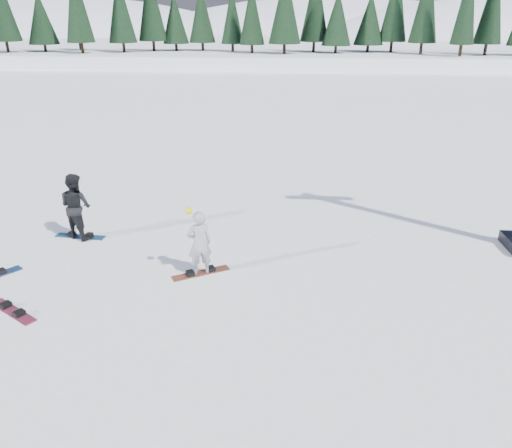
{
  "coord_description": "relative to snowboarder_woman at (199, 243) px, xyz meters",
  "views": [
    {
      "loc": [
        4.89,
        -10.28,
        6.14
      ],
      "look_at": [
        4.09,
        1.56,
        1.1
      ],
      "focal_mm": 35.0,
      "sensor_mm": 36.0,
      "label": 1
    }
  ],
  "objects": [
    {
      "name": "snowboarder_woman",
      "position": [
        0.0,
        0.0,
        0.0
      ],
      "size": [
        0.74,
        0.63,
        1.86
      ],
      "rotation": [
        0.0,
        0.0,
        3.58
      ],
      "color": "#A5A6AA",
      "rests_on": "ground"
    },
    {
      "name": "snowboarder_man",
      "position": [
        -3.95,
        2.0,
        0.11
      ],
      "size": [
        1.18,
        1.07,
        1.96
      ],
      "primitive_type": "imported",
      "rotation": [
        0.0,
        0.0,
        2.7
      ],
      "color": "black",
      "rests_on": "ground"
    },
    {
      "name": "snowboard_man",
      "position": [
        -3.95,
        2.0,
        -0.85
      ],
      "size": [
        1.52,
        0.43,
        0.03
      ],
      "primitive_type": "cube",
      "rotation": [
        0.0,
        0.0,
        -0.1
      ],
      "color": "#16507E",
      "rests_on": "ground"
    },
    {
      "name": "alpine_backdrop",
      "position": [
        -14.44,
        188.35,
        -14.84
      ],
      "size": [
        412.5,
        227.0,
        53.2
      ],
      "color": "white",
      "rests_on": "ground"
    },
    {
      "name": "snowboard_loose_b",
      "position": [
        -3.87,
        -2.04,
        -0.85
      ],
      "size": [
        1.41,
        1.05,
        0.03
      ],
      "primitive_type": "cube",
      "rotation": [
        0.0,
        0.0,
        -0.57
      ],
      "color": "maroon",
      "rests_on": "ground"
    },
    {
      "name": "ground",
      "position": [
        -2.72,
        -0.81,
        -0.87
      ],
      "size": [
        420.0,
        420.0,
        0.0
      ],
      "primitive_type": "plane",
      "color": "white",
      "rests_on": "ground"
    },
    {
      "name": "snowboard_woman",
      "position": [
        0.0,
        0.0,
        -0.85
      ],
      "size": [
        1.44,
        0.98,
        0.03
      ],
      "primitive_type": "cube",
      "rotation": [
        0.0,
        0.0,
        0.51
      ],
      "color": "#9D4022",
      "rests_on": "ground"
    }
  ]
}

